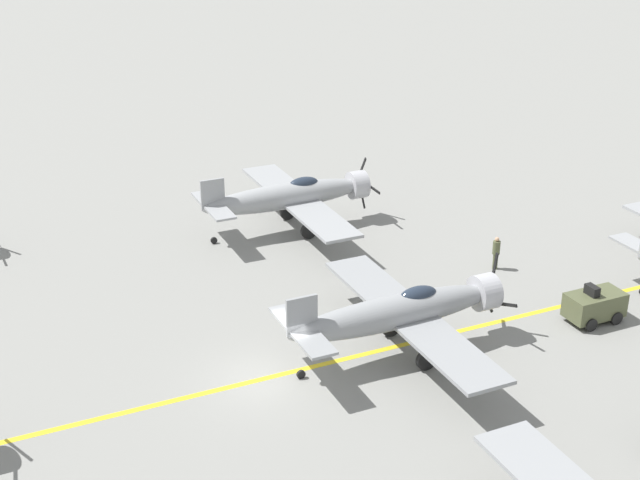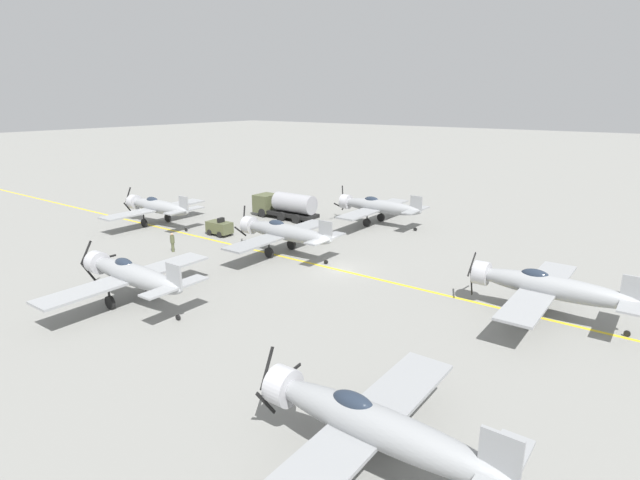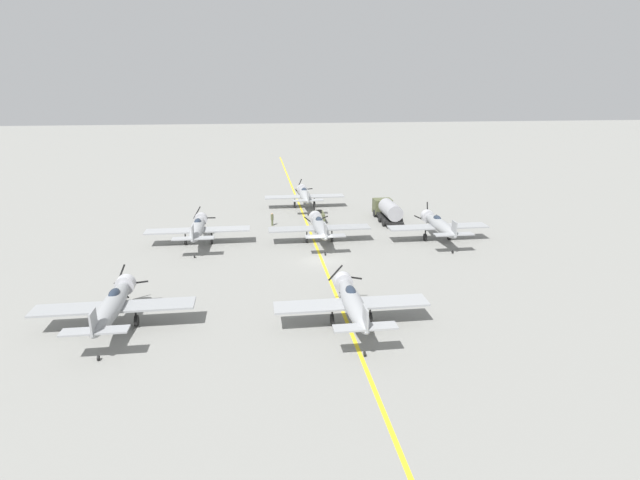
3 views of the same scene
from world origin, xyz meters
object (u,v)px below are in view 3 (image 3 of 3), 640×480
airplane_mid_center (320,227)px  ground_crew_walking (272,219)px  airplane_far_center (305,195)px  fuel_tanker (388,210)px  airplane_mid_right (439,225)px  airplane_near_left (113,305)px  tow_tractor (319,217)px  airplane_mid_left (197,228)px  airplane_near_center (352,302)px

airplane_mid_center → ground_crew_walking: bearing=129.0°
airplane_mid_center → airplane_far_center: size_ratio=1.00×
fuel_tanker → airplane_mid_center: bearing=-140.5°
airplane_mid_right → ground_crew_walking: airplane_mid_right is taller
airplane_near_left → tow_tractor: airplane_near_left is taller
airplane_mid_left → ground_crew_walking: 11.60m
airplane_mid_right → airplane_far_center: bearing=114.6°
airplane_mid_right → airplane_mid_left: (-28.30, 2.25, 0.00)m
airplane_mid_right → airplane_mid_left: size_ratio=1.00×
airplane_mid_right → fuel_tanker: airplane_mid_right is taller
airplane_mid_right → airplane_mid_center: bearing=163.0°
airplane_near_center → airplane_near_left: size_ratio=1.00×
airplane_near_center → airplane_mid_center: bearing=103.8°
airplane_mid_right → ground_crew_walking: size_ratio=6.93×
airplane_far_center → tow_tractor: airplane_far_center is taller
airplane_mid_right → airplane_mid_left: airplane_mid_right is taller
airplane_far_center → airplane_mid_left: bearing=-114.2°
airplane_mid_right → airplane_near_center: (-14.47, -20.29, 0.00)m
airplane_mid_right → airplane_far_center: size_ratio=1.00×
airplane_mid_left → ground_crew_walking: (8.90, 7.36, -1.07)m
airplane_far_center → airplane_near_center: (-0.37, -39.20, 0.00)m
airplane_mid_center → ground_crew_walking: size_ratio=6.93×
airplane_mid_left → airplane_mid_right: bearing=-3.8°
airplane_near_left → tow_tractor: bearing=51.6°
fuel_tanker → ground_crew_walking: 15.82m
airplane_mid_center → airplane_near_center: airplane_mid_center is taller
airplane_mid_left → airplane_near_left: airplane_near_left is taller
airplane_far_center → fuel_tanker: (10.50, -9.03, -0.50)m
airplane_mid_center → airplane_near_center: bearing=-83.9°
airplane_mid_left → fuel_tanker: airplane_mid_left is taller
tow_tractor → airplane_near_center: bearing=-92.6°
airplane_mid_center → airplane_far_center: 17.72m
airplane_mid_left → airplane_far_center: bearing=50.3°
tow_tractor → fuel_tanker: bearing=-3.5°
tow_tractor → airplane_mid_left: bearing=-151.7°
airplane_far_center → airplane_mid_right: bearing=-37.0°
airplane_near_center → airplane_near_left: airplane_near_left is taller
airplane_mid_center → airplane_mid_left: (-14.16, 1.05, 0.00)m
airplane_near_center → fuel_tanker: airplane_near_center is taller
airplane_mid_right → airplane_near_left: bearing=-162.6°
airplane_mid_left → tow_tractor: 17.37m
tow_tractor → airplane_mid_center: bearing=-96.7°
airplane_far_center → ground_crew_walking: bearing=-103.4°
airplane_mid_left → airplane_near_center: bearing=-57.7°
airplane_mid_right → airplane_near_left: size_ratio=1.00×
airplane_mid_center → fuel_tanker: size_ratio=1.50×
airplane_mid_left → airplane_far_center: 21.90m
airplane_mid_left → airplane_mid_center: bearing=-3.5°
airplane_mid_center → tow_tractor: bearing=90.3°
airplane_mid_center → airplane_mid_left: airplane_mid_center is taller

